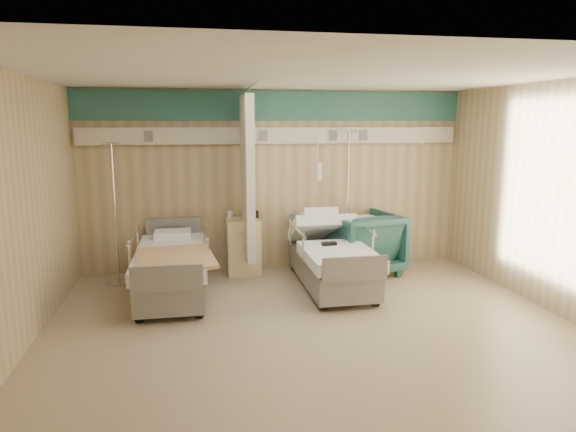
{
  "coord_description": "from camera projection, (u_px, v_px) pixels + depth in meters",
  "views": [
    {
      "loc": [
        -1.26,
        -5.46,
        2.3
      ],
      "look_at": [
        -0.15,
        0.6,
        1.17
      ],
      "focal_mm": 32.0,
      "sensor_mm": 36.0,
      "label": 1
    }
  ],
  "objects": [
    {
      "name": "iv_stand_right",
      "position": [
        347.0,
        240.0,
        8.18
      ],
      "size": [
        0.39,
        0.39,
        2.18
      ],
      "rotation": [
        0.0,
        0.0,
        -0.36
      ],
      "color": "silver",
      "rests_on": "ground"
    },
    {
      "name": "waffle_blanket",
      "position": [
        361.0,
        210.0,
        7.81
      ],
      "size": [
        0.84,
        0.79,
        0.08
      ],
      "primitive_type": "cube",
      "rotation": [
        0.0,
        0.0,
        3.45
      ],
      "color": "silver",
      "rests_on": "visitor_armchair"
    },
    {
      "name": "tan_blanket",
      "position": [
        175.0,
        258.0,
        6.34
      ],
      "size": [
        1.04,
        1.25,
        0.04
      ],
      "primitive_type": "cube",
      "rotation": [
        0.0,
        0.0,
        0.11
      ],
      "color": "tan",
      "rests_on": "bed_left"
    },
    {
      "name": "call_remote",
      "position": [
        329.0,
        244.0,
        7.07
      ],
      "size": [
        0.21,
        0.11,
        0.04
      ],
      "primitive_type": "cube",
      "rotation": [
        0.0,
        0.0,
        0.09
      ],
      "color": "black",
      "rests_on": "bed_right"
    },
    {
      "name": "bedside_cabinet",
      "position": [
        244.0,
        246.0,
        7.87
      ],
      "size": [
        0.5,
        0.48,
        0.85
      ],
      "primitive_type": "cube",
      "color": "beige",
      "rests_on": "ground"
    },
    {
      "name": "iv_stand_left",
      "position": [
        118.0,
        255.0,
        7.37
      ],
      "size": [
        0.36,
        0.36,
        2.03
      ],
      "rotation": [
        0.0,
        0.0,
        0.26
      ],
      "color": "silver",
      "rests_on": "ground"
    },
    {
      "name": "white_cup",
      "position": [
        230.0,
        215.0,
        7.83
      ],
      "size": [
        0.09,
        0.09,
        0.12
      ],
      "primitive_type": "cylinder",
      "rotation": [
        0.0,
        0.0,
        -0.07
      ],
      "color": "white",
      "rests_on": "bedside_cabinet"
    },
    {
      "name": "ground",
      "position": [
        310.0,
        325.0,
        5.92
      ],
      "size": [
        6.0,
        5.0,
        0.0
      ],
      "primitive_type": "cube",
      "color": "gray",
      "rests_on": "ground"
    },
    {
      "name": "bed_right",
      "position": [
        331.0,
        265.0,
        7.23
      ],
      "size": [
        1.0,
        2.16,
        0.63
      ],
      "primitive_type": null,
      "color": "white",
      "rests_on": "ground"
    },
    {
      "name": "toiletry_bag",
      "position": [
        251.0,
        214.0,
        7.89
      ],
      "size": [
        0.23,
        0.19,
        0.11
      ],
      "primitive_type": "cube",
      "rotation": [
        0.0,
        0.0,
        0.31
      ],
      "color": "black",
      "rests_on": "bedside_cabinet"
    },
    {
      "name": "bed_left",
      "position": [
        172.0,
        273.0,
        6.83
      ],
      "size": [
        1.0,
        2.16,
        0.63
      ],
      "primitive_type": null,
      "color": "white",
      "rests_on": "ground"
    },
    {
      "name": "visitor_armchair",
      "position": [
        362.0,
        243.0,
        7.89
      ],
      "size": [
        1.22,
        1.24,
        0.95
      ],
      "primitive_type": "imported",
      "rotation": [
        0.0,
        0.0,
        3.37
      ],
      "color": "#1E4C47",
      "rests_on": "ground"
    },
    {
      "name": "room_walls",
      "position": [
        304.0,
        161.0,
        5.82
      ],
      "size": [
        6.04,
        5.04,
        2.82
      ],
      "color": "tan",
      "rests_on": "ground"
    }
  ]
}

